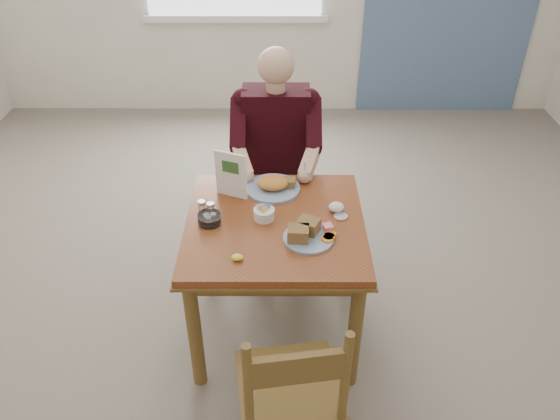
{
  "coord_description": "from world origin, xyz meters",
  "views": [
    {
      "loc": [
        0.03,
        -2.22,
        2.38
      ],
      "look_at": [
        0.03,
        0.0,
        0.82
      ],
      "focal_mm": 35.0,
      "sensor_mm": 36.0,
      "label": 1
    }
  ],
  "objects_px": {
    "near_plate": "(307,233)",
    "diner": "(276,144)",
    "table": "(275,239)",
    "chair_near": "(291,394)",
    "far_plate": "(274,185)",
    "chair_far": "(276,183)"
  },
  "relations": [
    {
      "from": "near_plate",
      "to": "chair_near",
      "type": "bearing_deg",
      "value": -96.95
    },
    {
      "from": "chair_near",
      "to": "near_plate",
      "type": "relative_size",
      "value": 3.26
    },
    {
      "from": "chair_near",
      "to": "far_plate",
      "type": "bearing_deg",
      "value": 94.02
    },
    {
      "from": "table",
      "to": "chair_far",
      "type": "bearing_deg",
      "value": 90.0
    },
    {
      "from": "chair_far",
      "to": "diner",
      "type": "xyz_separation_m",
      "value": [
        0.0,
        -0.09,
        0.33
      ]
    },
    {
      "from": "table",
      "to": "diner",
      "type": "height_order",
      "value": "diner"
    },
    {
      "from": "chair_far",
      "to": "near_plate",
      "type": "xyz_separation_m",
      "value": [
        0.15,
        -0.93,
        0.3
      ]
    },
    {
      "from": "chair_near",
      "to": "chair_far",
      "type": "bearing_deg",
      "value": 92.5
    },
    {
      "from": "near_plate",
      "to": "far_plate",
      "type": "xyz_separation_m",
      "value": [
        -0.16,
        0.43,
        -0.0
      ]
    },
    {
      "from": "chair_near",
      "to": "near_plate",
      "type": "distance_m",
      "value": 0.76
    },
    {
      "from": "chair_near",
      "to": "near_plate",
      "type": "height_order",
      "value": "chair_near"
    },
    {
      "from": "table",
      "to": "near_plate",
      "type": "distance_m",
      "value": 0.25
    },
    {
      "from": "table",
      "to": "chair_near",
      "type": "relative_size",
      "value": 0.97
    },
    {
      "from": "diner",
      "to": "near_plate",
      "type": "distance_m",
      "value": 0.86
    },
    {
      "from": "table",
      "to": "chair_near",
      "type": "xyz_separation_m",
      "value": [
        0.07,
        -0.83,
        -0.16
      ]
    },
    {
      "from": "chair_near",
      "to": "far_plate",
      "type": "xyz_separation_m",
      "value": [
        -0.08,
        1.12,
        0.3
      ]
    },
    {
      "from": "chair_near",
      "to": "far_plate",
      "type": "distance_m",
      "value": 1.16
    },
    {
      "from": "near_plate",
      "to": "diner",
      "type": "bearing_deg",
      "value": 100.36
    },
    {
      "from": "table",
      "to": "chair_near",
      "type": "distance_m",
      "value": 0.84
    },
    {
      "from": "table",
      "to": "far_plate",
      "type": "distance_m",
      "value": 0.33
    },
    {
      "from": "table",
      "to": "far_plate",
      "type": "height_order",
      "value": "far_plate"
    },
    {
      "from": "diner",
      "to": "near_plate",
      "type": "bearing_deg",
      "value": -79.64
    }
  ]
}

